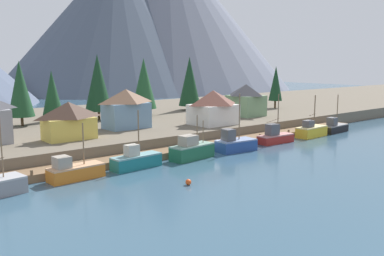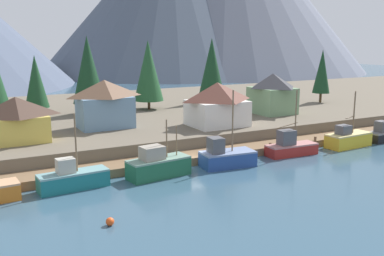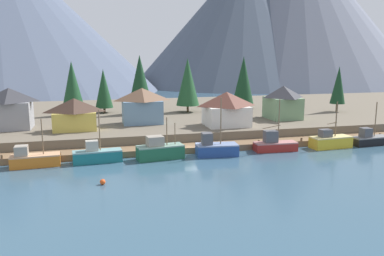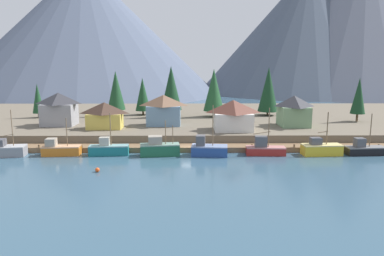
{
  "view_description": "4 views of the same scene",
  "coord_description": "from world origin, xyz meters",
  "px_view_note": "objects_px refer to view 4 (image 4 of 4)",
  "views": [
    {
      "loc": [
        -44.35,
        -49.79,
        14.25
      ],
      "look_at": [
        -1.94,
        2.13,
        3.83
      ],
      "focal_mm": 40.01,
      "sensor_mm": 36.0,
      "label": 1
    },
    {
      "loc": [
        -24.24,
        -45.54,
        15.15
      ],
      "look_at": [
        1.49,
        2.73,
        4.14
      ],
      "focal_mm": 41.32,
      "sensor_mm": 36.0,
      "label": 2
    },
    {
      "loc": [
        -14.71,
        -59.61,
        15.79
      ],
      "look_at": [
        1.24,
        3.72,
        3.53
      ],
      "focal_mm": 36.63,
      "sensor_mm": 36.0,
      "label": 3
    },
    {
      "loc": [
        0.21,
        -68.06,
        17.09
      ],
      "look_at": [
        0.74,
        3.95,
        4.04
      ],
      "focal_mm": 34.85,
      "sensor_mm": 36.0,
      "label": 4
    }
  ],
  "objects_px": {
    "house_grey": "(59,109)",
    "conifer_back_right": "(143,94)",
    "fishing_boat_yellow": "(321,149)",
    "conifer_mid_right": "(116,90)",
    "fishing_boat_red": "(265,149)",
    "conifer_centre": "(214,90)",
    "fishing_boat_green": "(159,148)",
    "conifer_mid_left": "(359,96)",
    "fishing_boat_teal": "(108,149)",
    "house_white": "(233,115)",
    "fishing_boat_orange": "(60,149)",
    "channel_buoy": "(97,170)",
    "house_green": "(294,110)",
    "fishing_boat_black": "(365,149)",
    "conifer_near_right": "(171,88)",
    "conifer_near_left": "(38,98)",
    "fishing_boat_blue": "(208,149)",
    "house_blue": "(164,110)",
    "house_yellow": "(105,115)",
    "fishing_boat_grey": "(4,150)",
    "conifer_back_left": "(268,89)"
  },
  "relations": [
    {
      "from": "fishing_boat_red",
      "to": "conifer_near_right",
      "type": "distance_m",
      "value": 36.73
    },
    {
      "from": "conifer_near_right",
      "to": "channel_buoy",
      "type": "bearing_deg",
      "value": -103.22
    },
    {
      "from": "conifer_near_right",
      "to": "conifer_back_right",
      "type": "height_order",
      "value": "conifer_near_right"
    },
    {
      "from": "fishing_boat_teal",
      "to": "house_white",
      "type": "bearing_deg",
      "value": 21.02
    },
    {
      "from": "fishing_boat_blue",
      "to": "house_blue",
      "type": "relative_size",
      "value": 1.17
    },
    {
      "from": "conifer_mid_right",
      "to": "conifer_near_right",
      "type": "bearing_deg",
      "value": -6.63
    },
    {
      "from": "fishing_boat_orange",
      "to": "channel_buoy",
      "type": "distance_m",
      "value": 14.12
    },
    {
      "from": "fishing_boat_red",
      "to": "fishing_boat_yellow",
      "type": "height_order",
      "value": "fishing_boat_red"
    },
    {
      "from": "fishing_boat_black",
      "to": "conifer_mid_right",
      "type": "relative_size",
      "value": 0.64
    },
    {
      "from": "fishing_boat_red",
      "to": "conifer_back_right",
      "type": "bearing_deg",
      "value": 130.8
    },
    {
      "from": "fishing_boat_red",
      "to": "conifer_near_right",
      "type": "relative_size",
      "value": 0.65
    },
    {
      "from": "fishing_boat_grey",
      "to": "house_blue",
      "type": "bearing_deg",
      "value": 25.68
    },
    {
      "from": "conifer_back_right",
      "to": "house_green",
      "type": "bearing_deg",
      "value": -26.31
    },
    {
      "from": "house_blue",
      "to": "house_yellow",
      "type": "distance_m",
      "value": 13.22
    },
    {
      "from": "fishing_boat_yellow",
      "to": "house_blue",
      "type": "bearing_deg",
      "value": 145.57
    },
    {
      "from": "fishing_boat_yellow",
      "to": "house_green",
      "type": "bearing_deg",
      "value": 88.39
    },
    {
      "from": "fishing_boat_green",
      "to": "conifer_mid_left",
      "type": "relative_size",
      "value": 0.69
    },
    {
      "from": "fishing_boat_teal",
      "to": "conifer_centre",
      "type": "relative_size",
      "value": 0.63
    },
    {
      "from": "fishing_boat_orange",
      "to": "conifer_near_left",
      "type": "xyz_separation_m",
      "value": [
        -15.4,
        29.47,
        6.4
      ]
    },
    {
      "from": "fishing_boat_yellow",
      "to": "fishing_boat_black",
      "type": "distance_m",
      "value": 8.1
    },
    {
      "from": "house_yellow",
      "to": "conifer_mid_right",
      "type": "distance_m",
      "value": 19.23
    },
    {
      "from": "house_green",
      "to": "fishing_boat_orange",
      "type": "bearing_deg",
      "value": -160.74
    },
    {
      "from": "fishing_boat_grey",
      "to": "house_green",
      "type": "distance_m",
      "value": 59.89
    },
    {
      "from": "fishing_boat_yellow",
      "to": "conifer_mid_right",
      "type": "relative_size",
      "value": 0.66
    },
    {
      "from": "house_grey",
      "to": "conifer_centre",
      "type": "height_order",
      "value": "conifer_centre"
    },
    {
      "from": "conifer_near_right",
      "to": "conifer_back_right",
      "type": "relative_size",
      "value": 1.32
    },
    {
      "from": "house_blue",
      "to": "house_green",
      "type": "height_order",
      "value": "house_blue"
    },
    {
      "from": "fishing_boat_yellow",
      "to": "conifer_near_left",
      "type": "relative_size",
      "value": 0.9
    },
    {
      "from": "conifer_near_left",
      "to": "house_green",
      "type": "bearing_deg",
      "value": -11.7
    },
    {
      "from": "house_green",
      "to": "conifer_back_right",
      "type": "distance_m",
      "value": 40.43
    },
    {
      "from": "conifer_back_left",
      "to": "conifer_centre",
      "type": "height_order",
      "value": "conifer_back_left"
    },
    {
      "from": "fishing_boat_teal",
      "to": "conifer_mid_left",
      "type": "distance_m",
      "value": 60.51
    },
    {
      "from": "house_grey",
      "to": "channel_buoy",
      "type": "height_order",
      "value": "house_grey"
    },
    {
      "from": "house_yellow",
      "to": "conifer_back_right",
      "type": "relative_size",
      "value": 0.77
    },
    {
      "from": "fishing_boat_grey",
      "to": "conifer_back_left",
      "type": "height_order",
      "value": "conifer_back_left"
    },
    {
      "from": "fishing_boat_red",
      "to": "conifer_centre",
      "type": "bearing_deg",
      "value": 106.82
    },
    {
      "from": "fishing_boat_red",
      "to": "conifer_near_right",
      "type": "bearing_deg",
      "value": 124.52
    },
    {
      "from": "fishing_boat_red",
      "to": "fishing_boat_black",
      "type": "xyz_separation_m",
      "value": [
        18.43,
        -0.09,
        -0.13
      ]
    },
    {
      "from": "fishing_boat_green",
      "to": "house_green",
      "type": "relative_size",
      "value": 1.03
    },
    {
      "from": "house_green",
      "to": "conifer_mid_left",
      "type": "bearing_deg",
      "value": 19.57
    },
    {
      "from": "fishing_boat_blue",
      "to": "fishing_boat_red",
      "type": "height_order",
      "value": "fishing_boat_blue"
    },
    {
      "from": "fishing_boat_green",
      "to": "conifer_centre",
      "type": "xyz_separation_m",
      "value": [
        11.9,
        31.05,
        8.22
      ]
    },
    {
      "from": "house_grey",
      "to": "conifer_back_right",
      "type": "bearing_deg",
      "value": 44.14
    },
    {
      "from": "house_grey",
      "to": "house_yellow",
      "type": "xyz_separation_m",
      "value": [
        11.33,
        -4.45,
        -0.86
      ]
    },
    {
      "from": "house_white",
      "to": "house_green",
      "type": "relative_size",
      "value": 1.16
    },
    {
      "from": "house_blue",
      "to": "conifer_centre",
      "type": "distance_m",
      "value": 18.28
    },
    {
      "from": "fishing_boat_red",
      "to": "channel_buoy",
      "type": "distance_m",
      "value": 30.14
    },
    {
      "from": "fishing_boat_black",
      "to": "conifer_back_right",
      "type": "bearing_deg",
      "value": 138.48
    },
    {
      "from": "fishing_boat_teal",
      "to": "fishing_boat_black",
      "type": "bearing_deg",
      "value": -4.17
    },
    {
      "from": "fishing_boat_black",
      "to": "conifer_near_right",
      "type": "bearing_deg",
      "value": 136.42
    }
  ]
}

